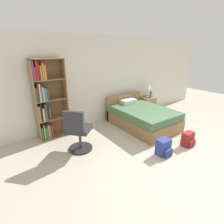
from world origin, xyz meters
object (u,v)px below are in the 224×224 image
office_chair (78,132)px  table_lamp (148,86)px  backpack_red (188,139)px  bookshelf (46,102)px  nightstand (147,105)px  water_bottle (151,95)px  bed (142,117)px  backpack_blue (164,148)px

office_chair → table_lamp: table_lamp is taller
backpack_red → table_lamp: bearing=67.8°
table_lamp → backpack_red: (-0.94, -2.31, -0.81)m
bookshelf → table_lamp: size_ratio=3.90×
office_chair → nightstand: (3.15, 0.99, -0.19)m
backpack_red → bookshelf: bearing=137.9°
nightstand → water_bottle: (0.05, -0.11, 0.40)m
office_chair → water_bottle: bearing=15.4°
bed → table_lamp: (1.04, 0.81, 0.68)m
water_bottle → nightstand: bearing=112.3°
nightstand → backpack_blue: bearing=-127.7°
office_chair → backpack_red: office_chair is taller
backpack_blue → backpack_red: bearing=-5.6°
table_lamp → water_bottle: size_ratio=2.22×
bed → nightstand: size_ratio=3.30×
bookshelf → backpack_red: bookshelf is taller
bookshelf → water_bottle: size_ratio=8.67×
water_bottle → table_lamp: bearing=91.6°
table_lamp → backpack_red: size_ratio=1.49×
office_chair → nightstand: bearing=17.5°
bookshelf → water_bottle: (3.53, -0.18, -0.29)m
bookshelf → backpack_red: bearing=-42.1°
bed → water_bottle: bearing=32.2°
bed → office_chair: 2.18m
bed → office_chair: bearing=-174.0°
bookshelf → nightstand: (3.48, -0.07, -0.69)m
table_lamp → water_bottle: (0.00, -0.16, -0.28)m
bed → backpack_blue: size_ratio=5.29×
water_bottle → bed: bearing=-147.8°
bed → water_bottle: size_ratio=8.28×
nightstand → table_lamp: (0.04, 0.05, 0.68)m
office_chair → table_lamp: bearing=18.0°
bed → backpack_red: size_ratio=5.57×
bookshelf → bed: 2.71m
backpack_red → backpack_blue: bearing=174.4°
bookshelf → bed: size_ratio=1.05×
bookshelf → nightstand: size_ratio=3.46×
backpack_red → office_chair: bearing=150.5°
nightstand → backpack_red: nightstand is taller
bookshelf → backpack_blue: 2.99m
bookshelf → nightstand: 3.55m
bed → table_lamp: bearing=38.1°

